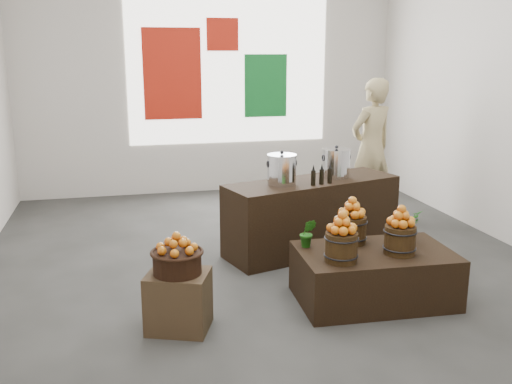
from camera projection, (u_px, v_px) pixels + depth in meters
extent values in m
plane|color=#3C3C39|center=(265.00, 264.00, 6.17)|extent=(7.00, 7.00, 0.00)
cube|color=beige|center=(210.00, 67.00, 8.99)|extent=(6.00, 0.04, 4.00)
cube|color=white|center=(229.00, 67.00, 9.04)|extent=(3.20, 0.02, 2.40)
cube|color=#B11D0D|center=(172.00, 74.00, 8.85)|extent=(0.90, 0.04, 1.40)
cube|color=#106725|center=(266.00, 86.00, 9.24)|extent=(0.70, 0.04, 1.00)
cube|color=#B11D0D|center=(222.00, 34.00, 8.89)|extent=(0.50, 0.04, 0.50)
cube|color=#4D3724|center=(179.00, 301.00, 4.68)|extent=(0.60, 0.55, 0.49)
cylinder|color=black|center=(177.00, 263.00, 4.60)|extent=(0.39, 0.39, 0.18)
cube|color=black|center=(374.00, 276.00, 5.23)|extent=(1.43, 0.92, 0.48)
cylinder|color=#32200D|center=(341.00, 247.00, 4.89)|extent=(0.28, 0.28, 0.26)
cylinder|color=#32200D|center=(400.00, 240.00, 5.07)|extent=(0.28, 0.28, 0.26)
cylinder|color=#32200D|center=(351.00, 230.00, 5.36)|extent=(0.28, 0.28, 0.26)
imported|color=#1B5A12|center=(406.00, 225.00, 5.43)|extent=(0.34, 0.32, 0.30)
imported|color=#1B5A12|center=(308.00, 233.00, 5.24)|extent=(0.18, 0.17, 0.27)
cube|color=black|center=(312.00, 216.00, 6.51)|extent=(2.13, 1.19, 0.83)
cylinder|color=silver|center=(282.00, 170.00, 6.18)|extent=(0.31, 0.31, 0.31)
cylinder|color=silver|center=(336.00, 164.00, 6.53)|extent=(0.31, 0.31, 0.31)
imported|color=tan|center=(371.00, 148.00, 7.88)|extent=(0.80, 0.66, 1.90)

